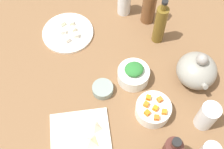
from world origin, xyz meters
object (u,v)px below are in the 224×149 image
(teapot, at_px, (197,70))
(bottle_1, at_px, (149,5))
(bowl_carrots, at_px, (153,110))
(bottle_0, at_px, (160,24))
(plate_tofu, at_px, (68,33))
(drinking_glass_1, at_px, (207,116))
(bowl_greens, at_px, (133,75))
(bowl_small_side, at_px, (103,89))
(drinking_glass_2, at_px, (124,1))

(teapot, xyz_separation_m, bottle_1, (-0.34, -0.12, 0.03))
(bowl_carrots, height_order, teapot, teapot)
(bowl_carrots, bearing_deg, bottle_0, 163.55)
(plate_tofu, distance_m, drinking_glass_1, 0.70)
(bowl_greens, relative_size, teapot, 0.73)
(bowl_small_side, bearing_deg, bowl_carrots, 54.89)
(drinking_glass_2, bearing_deg, teapot, 28.17)
(plate_tofu, distance_m, drinking_glass_2, 0.30)
(bowl_small_side, xyz_separation_m, drinking_glass_2, (-0.41, 0.16, 0.05))
(bowl_greens, distance_m, drinking_glass_1, 0.32)
(drinking_glass_1, bearing_deg, bowl_small_side, -118.32)
(bowl_carrots, xyz_separation_m, bottle_1, (-0.47, 0.08, 0.06))
(bowl_carrots, bearing_deg, bottle_1, 169.88)
(bowl_small_side, height_order, bottle_1, bottle_1)
(bowl_greens, relative_size, bottle_0, 0.55)
(bowl_small_side, bearing_deg, drinking_glass_1, 61.68)
(plate_tofu, distance_m, teapot, 0.59)
(teapot, relative_size, drinking_glass_1, 1.40)
(bowl_small_side, height_order, bottle_0, bottle_0)
(teapot, bearing_deg, bottle_1, -160.85)
(teapot, height_order, drinking_glass_1, teapot)
(plate_tofu, height_order, bowl_greens, bowl_greens)
(bottle_0, xyz_separation_m, drinking_glass_1, (0.42, 0.08, -0.04))
(bowl_small_side, relative_size, bottle_1, 0.37)
(bottle_0, xyz_separation_m, drinking_glass_2, (-0.19, -0.12, -0.03))
(plate_tofu, distance_m, bowl_greens, 0.38)
(teapot, relative_size, bottle_1, 0.78)
(bottle_1, bearing_deg, teapot, 19.15)
(bowl_greens, bearing_deg, drinking_glass_2, 175.75)
(bowl_small_side, bearing_deg, bottle_1, 142.96)
(bottle_0, distance_m, drinking_glass_1, 0.43)
(bowl_carrots, distance_m, bottle_0, 0.37)
(drinking_glass_1, bearing_deg, teapot, 173.49)
(plate_tofu, bearing_deg, bowl_small_side, 20.16)
(bowl_small_side, distance_m, bottle_0, 0.37)
(bottle_0, relative_size, bottle_1, 1.04)
(bottle_0, height_order, bottle_1, bottle_0)
(bowl_small_side, bearing_deg, bowl_greens, 105.73)
(teapot, relative_size, drinking_glass_2, 1.31)
(bowl_carrots, bearing_deg, drinking_glass_2, -178.19)
(bowl_carrots, height_order, bowl_small_side, bowl_carrots)
(bowl_small_side, relative_size, drinking_glass_2, 0.62)
(bowl_carrots, distance_m, bottle_1, 0.48)
(bottle_0, bearing_deg, bowl_greens, -38.16)
(bottle_1, relative_size, drinking_glass_2, 1.68)
(bowl_greens, distance_m, bottle_0, 0.25)
(drinking_glass_1, distance_m, drinking_glass_2, 0.63)
(bowl_greens, relative_size, drinking_glass_1, 1.02)
(plate_tofu, xyz_separation_m, bowl_small_side, (0.32, 0.12, 0.01))
(bowl_greens, height_order, drinking_glass_1, drinking_glass_1)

